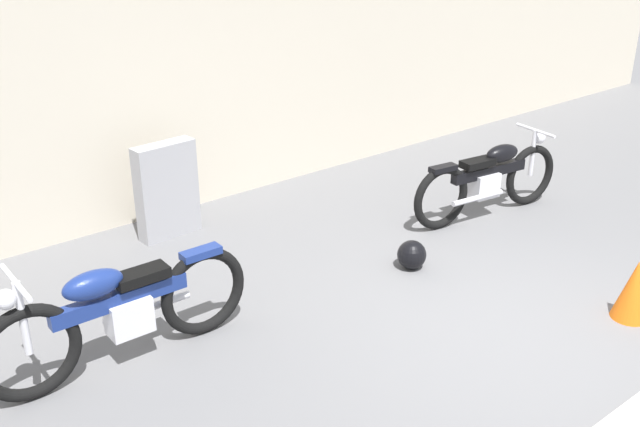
% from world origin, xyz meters
% --- Properties ---
extents(ground_plane, '(40.00, 40.00, 0.00)m').
position_xyz_m(ground_plane, '(0.00, 0.00, 0.00)').
color(ground_plane, slate).
extents(building_wall, '(18.00, 0.30, 3.35)m').
position_xyz_m(building_wall, '(0.00, 4.28, 1.67)').
color(building_wall, beige).
rests_on(building_wall, ground_plane).
extents(stone_marker, '(0.69, 0.25, 1.04)m').
position_xyz_m(stone_marker, '(-1.31, 3.59, 0.52)').
color(stone_marker, '#9E9EA3').
rests_on(stone_marker, ground_plane).
extents(helmet, '(0.29, 0.29, 0.29)m').
position_xyz_m(helmet, '(0.18, 1.41, 0.14)').
color(helmet, black).
rests_on(helmet, ground_plane).
extents(traffic_cone, '(0.32, 0.32, 0.55)m').
position_xyz_m(traffic_cone, '(1.01, -0.43, 0.28)').
color(traffic_cone, orange).
rests_on(traffic_cone, ground_plane).
extents(motorcycle_black, '(2.07, 0.58, 0.93)m').
position_xyz_m(motorcycle_black, '(1.77, 1.79, 0.45)').
color(motorcycle_black, black).
rests_on(motorcycle_black, ground_plane).
extents(motorcycle_blue, '(2.19, 0.61, 0.98)m').
position_xyz_m(motorcycle_blue, '(-2.72, 1.70, 0.47)').
color(motorcycle_blue, black).
rests_on(motorcycle_blue, ground_plane).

